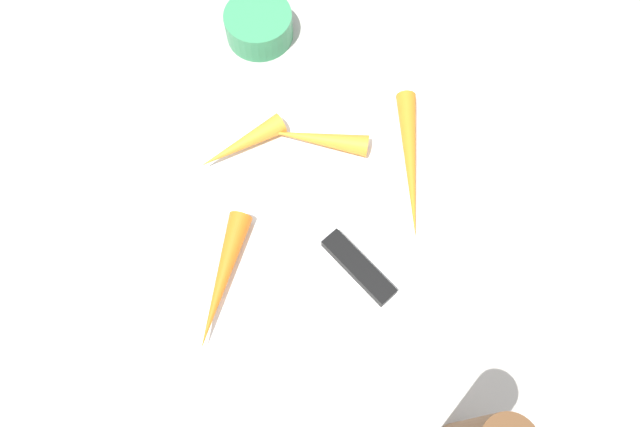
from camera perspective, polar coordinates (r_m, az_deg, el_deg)
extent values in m
plane|color=#ADA8A0|center=(0.65, 0.00, -0.39)|extent=(1.40, 1.40, 0.00)
cube|color=white|center=(0.65, 0.00, -0.20)|extent=(0.36, 0.26, 0.01)
cube|color=#B7B7BC|center=(0.64, -2.48, 0.99)|extent=(0.10, 0.09, 0.00)
cube|color=black|center=(0.61, 3.71, -5.16)|extent=(0.08, 0.08, 0.01)
cone|color=orange|center=(0.61, -9.38, -6.31)|extent=(0.14, 0.06, 0.03)
cone|color=orange|center=(0.67, -7.54, 6.60)|extent=(0.07, 0.10, 0.02)
cone|color=orange|center=(0.67, -0.44, 7.16)|extent=(0.05, 0.12, 0.02)
cone|color=orange|center=(0.66, 8.66, 4.73)|extent=(0.17, 0.03, 0.02)
cylinder|color=#388C59|center=(0.76, -5.88, 17.50)|extent=(0.08, 0.08, 0.04)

